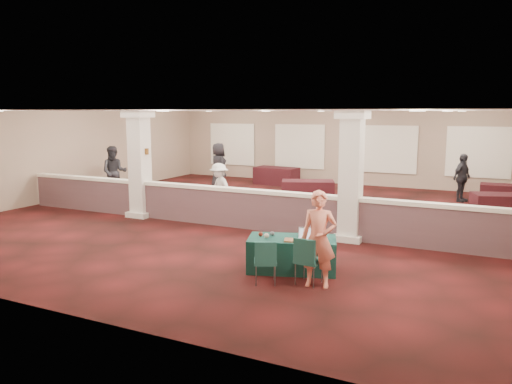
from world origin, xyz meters
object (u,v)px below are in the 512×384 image
at_px(near_table, 292,254).
at_px(far_table_back_left, 276,176).
at_px(woman, 319,239).
at_px(attendee_d, 218,167).
at_px(far_table_back_right, 505,194).
at_px(attendee_c, 462,178).
at_px(far_table_front_center, 333,210).
at_px(far_table_back_center, 308,191).
at_px(far_table_front_left, 107,191).
at_px(far_table_front_right, 505,206).
at_px(attendee_b, 219,188).
at_px(attendee_a, 114,172).
at_px(conf_chair_side, 265,259).
at_px(conf_chair_main, 307,257).

distance_m(near_table, far_table_back_left, 12.01).
relative_size(woman, attendee_d, 0.92).
bearing_deg(far_table_back_right, far_table_back_left, 176.22).
xyz_separation_m(far_table_back_left, attendee_c, (7.60, -1.00, 0.48)).
relative_size(far_table_front_center, far_table_back_center, 0.99).
distance_m(far_table_front_left, attendee_c, 12.73).
bearing_deg(far_table_front_left, near_table, -27.13).
bearing_deg(far_table_front_left, far_table_back_center, 23.49).
relative_size(far_table_front_right, attendee_b, 1.16).
bearing_deg(attendee_a, attendee_c, -13.79).
distance_m(woman, attendee_d, 11.70).
relative_size(far_table_front_right, attendee_a, 0.95).
distance_m(conf_chair_side, attendee_c, 11.18).
relative_size(conf_chair_main, woman, 0.50).
height_order(far_table_front_left, far_table_back_center, far_table_back_center).
height_order(far_table_back_center, attendee_a, attendee_a).
xyz_separation_m(far_table_front_left, attendee_b, (4.88, -0.30, 0.46)).
distance_m(far_table_back_right, attendee_d, 10.68).
xyz_separation_m(attendee_a, attendee_b, (4.88, -0.71, -0.17)).
distance_m(conf_chair_side, far_table_back_right, 11.96).
relative_size(far_table_front_left, far_table_front_right, 0.89).
bearing_deg(attendee_a, near_table, -65.36).
bearing_deg(woman, conf_chair_side, -169.08).
relative_size(far_table_back_left, attendee_b, 1.19).
bearing_deg(far_table_back_left, conf_chair_main, -63.80).
bearing_deg(far_table_front_right, attendee_c, 119.17).
relative_size(far_table_front_left, far_table_front_center, 0.91).
height_order(far_table_front_right, attendee_d, attendee_d).
bearing_deg(far_table_front_center, attendee_c, 59.18).
distance_m(attendee_a, attendee_c, 12.55).
bearing_deg(far_table_front_left, conf_chair_side, -32.22).
xyz_separation_m(far_table_front_right, far_table_back_left, (-9.00, 3.50, 0.01)).
height_order(far_table_front_left, far_table_front_center, far_table_front_center).
relative_size(far_table_back_center, attendee_a, 0.95).
xyz_separation_m(far_table_back_left, attendee_a, (-4.00, -5.79, 0.58)).
relative_size(near_table, attendee_c, 1.02).
relative_size(conf_chair_main, attendee_b, 0.57).
height_order(woman, attendee_b, woman).
bearing_deg(far_table_back_right, attendee_d, -169.93).
bearing_deg(far_table_front_center, far_table_front_left, 180.00).
relative_size(conf_chair_side, attendee_c, 0.49).
xyz_separation_m(conf_chair_side, far_table_back_right, (4.01, 11.27, -0.17)).
bearing_deg(far_table_front_right, far_table_back_right, 90.00).
distance_m(near_table, attendee_d, 10.72).
relative_size(conf_chair_side, far_table_back_right, 0.52).
xyz_separation_m(conf_chair_main, far_table_back_left, (-5.69, 11.56, -0.15)).
bearing_deg(far_table_front_left, far_table_front_center, 0.00).
height_order(near_table, conf_chair_main, conf_chair_main).
distance_m(conf_chair_main, attendee_b, 6.98).
bearing_deg(near_table, attendee_c, 57.54).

